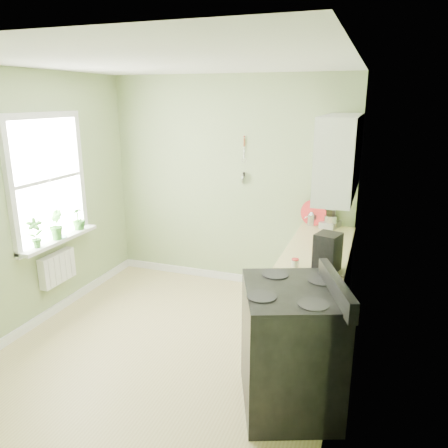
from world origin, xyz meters
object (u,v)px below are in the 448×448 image
(stove, at_px, (290,347))
(kettle, at_px, (311,218))
(stand_mixer, at_px, (331,214))
(coffee_maker, at_px, (327,253))

(stove, distance_m, kettle, 2.22)
(stand_mixer, distance_m, kettle, 0.24)
(stand_mixer, bearing_deg, stove, -91.13)
(stand_mixer, height_order, kettle, stand_mixer)
(stand_mixer, distance_m, coffee_maker, 1.44)
(stove, xyz_separation_m, coffee_maker, (0.16, 0.74, 0.56))
(coffee_maker, bearing_deg, stove, -102.38)
(stove, relative_size, coffee_maker, 3.33)
(coffee_maker, bearing_deg, kettle, 103.91)
(stand_mixer, bearing_deg, kettle, -175.47)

